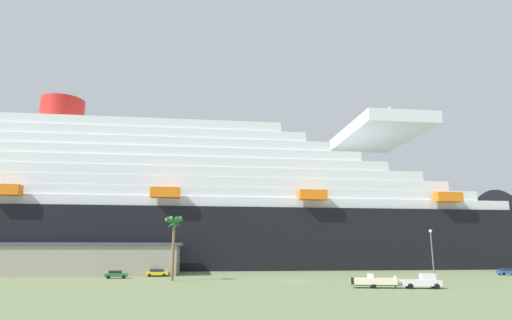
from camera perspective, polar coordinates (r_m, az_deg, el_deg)
ground_plane at (r=111.06m, az=2.44°, el=-14.93°), size 600.00×600.00×0.00m
cruise_ship at (r=139.19m, az=-11.92°, el=-6.77°), size 284.59×47.91×63.33m
terminal_building at (r=112.44m, az=-24.24°, el=-12.00°), size 55.61×21.45×7.30m
pickup_truck at (r=70.95m, az=21.49°, el=-14.93°), size 5.89×3.16×2.20m
small_boat_on_trailer at (r=69.68m, az=16.27°, el=-15.41°), size 8.72×3.33×2.15m
palm_tree at (r=84.12m, az=-10.94°, el=-8.93°), size 3.57×3.60×12.16m
street_lamp at (r=83.35m, az=22.56°, el=-10.94°), size 0.56×0.56×9.28m
parked_car_green_wagon at (r=94.16m, az=-18.28°, el=-14.37°), size 4.72×2.61×1.58m
parked_car_yellow_taxi at (r=98.45m, az=-13.16°, el=-14.52°), size 4.70×2.26×1.58m
parked_car_blue_suv at (r=116.93m, az=30.72°, el=-12.75°), size 4.76×2.30×1.58m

